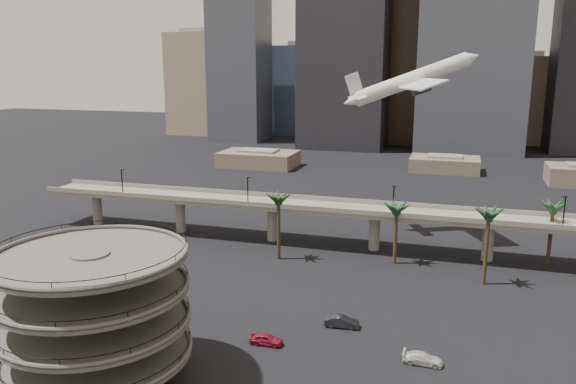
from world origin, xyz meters
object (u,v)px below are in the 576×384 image
(parking_ramp, at_px, (94,306))
(car_c, at_px, (423,358))
(airborne_jet, at_px, (411,80))
(car_b, at_px, (342,322))
(overpass, at_px, (322,211))
(car_a, at_px, (266,339))

(parking_ramp, distance_m, car_c, 40.91)
(airborne_jet, bearing_deg, car_b, -119.86)
(overpass, bearing_deg, airborne_jet, 48.77)
(overpass, xyz_separation_m, car_c, (23.71, -43.41, -6.61))
(overpass, distance_m, car_c, 49.90)
(car_b, relative_size, car_c, 0.99)
(overpass, distance_m, airborne_jet, 35.44)
(car_b, distance_m, car_c, 13.87)
(airborne_jet, height_order, car_c, airborne_jet)
(airborne_jet, relative_size, car_c, 5.93)
(car_a, height_order, car_c, car_a)
(car_b, bearing_deg, airborne_jet, -8.79)
(parking_ramp, xyz_separation_m, car_a, (16.02, 14.55, -9.06))
(overpass, height_order, airborne_jet, airborne_jet)
(airborne_jet, relative_size, car_a, 6.58)
(parking_ramp, relative_size, airborne_jet, 0.74)
(overpass, relative_size, car_a, 28.55)
(parking_ramp, bearing_deg, car_a, 42.24)
(overpass, height_order, car_c, overpass)
(airborne_jet, distance_m, car_a, 71.49)
(airborne_jet, bearing_deg, overpass, -157.15)
(parking_ramp, height_order, car_c, parking_ramp)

